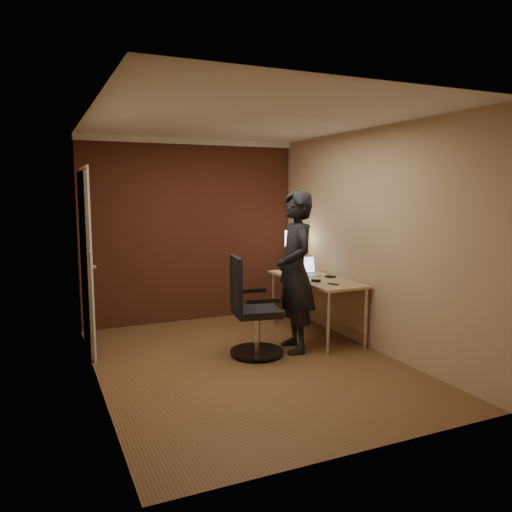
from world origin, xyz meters
The scene contains 9 objects.
room centered at (-0.27, 1.54, 1.37)m, with size 4.00×4.00×4.00m.
desk centered at (1.25, 0.59, 0.60)m, with size 0.60×1.50×0.73m.
desk_lamp centered at (1.25, 1.24, 1.15)m, with size 0.22×0.22×0.54m.
laptop centered at (1.15, 0.82, 0.79)m, with size 0.36×0.30×0.23m.
mouse centered at (1.03, 0.34, 0.75)m, with size 0.06×0.10×0.03m, color black.
phone centered at (1.13, 0.11, 0.73)m, with size 0.06×0.12×0.01m, color black.
wallet centered at (1.36, 0.53, 0.74)m, with size 0.09×0.11×0.02m, color black.
office_chair centered at (0.12, 0.18, 0.48)m, with size 0.59×0.65×1.08m.
person centered at (0.66, 0.17, 0.90)m, with size 0.66×0.43×1.80m, color black.
Camera 1 is at (-1.98, -4.68, 1.80)m, focal length 35.00 mm.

